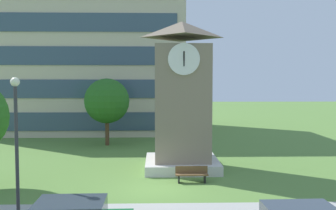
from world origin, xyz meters
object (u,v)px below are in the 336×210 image
at_px(park_bench, 192,174).
at_px(street_lamp, 16,133).
at_px(clock_tower, 182,104).
at_px(tree_by_building, 107,101).

height_order(park_bench, street_lamp, street_lamp).
bearing_deg(clock_tower, tree_by_building, 123.58).
bearing_deg(clock_tower, park_bench, -84.41).
bearing_deg(street_lamp, park_bench, 37.97).
bearing_deg(tree_by_building, street_lamp, -93.65).
relative_size(clock_tower, street_lamp, 1.62).
height_order(street_lamp, tree_by_building, tree_by_building).
bearing_deg(park_bench, street_lamp, -142.03).
bearing_deg(street_lamp, tree_by_building, 86.35).
relative_size(clock_tower, tree_by_building, 1.61).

